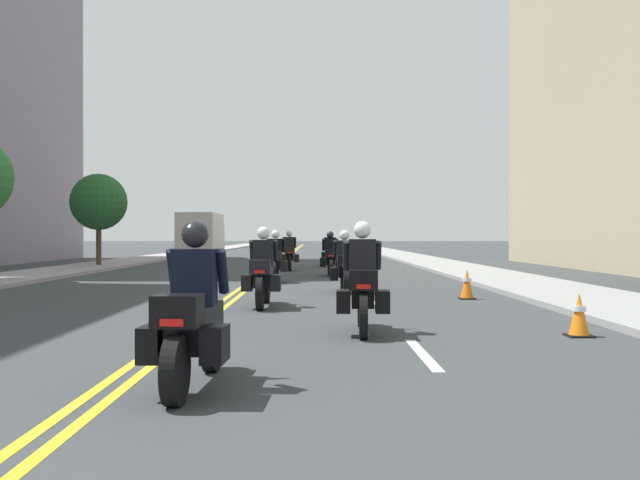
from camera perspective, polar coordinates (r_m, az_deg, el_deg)
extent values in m
plane|color=#35393B|center=(49.00, -2.64, -1.33)|extent=(264.00, 264.00, 0.00)
cube|color=#998F95|center=(49.95, -11.83, -1.24)|extent=(2.93, 144.00, 0.12)
cube|color=gray|center=(49.33, 6.66, -1.25)|extent=(2.93, 144.00, 0.12)
cube|color=yellow|center=(49.00, -2.78, -1.33)|extent=(0.12, 132.00, 0.01)
cube|color=yellow|center=(48.99, -2.50, -1.33)|extent=(0.12, 132.00, 0.01)
cube|color=silver|center=(9.15, 7.99, -8.77)|extent=(0.14, 2.40, 0.01)
cube|color=silver|center=(15.07, 4.66, -5.16)|extent=(0.14, 2.40, 0.01)
cube|color=silver|center=(21.03, 3.22, -3.59)|extent=(0.14, 2.40, 0.01)
cube|color=silver|center=(27.01, 2.42, -2.71)|extent=(0.14, 2.40, 0.01)
cube|color=silver|center=(33.00, 1.92, -2.15)|extent=(0.14, 2.40, 0.01)
cube|color=silver|center=(38.99, 1.56, -1.76)|extent=(0.14, 2.40, 0.01)
cube|color=silver|center=(44.98, 1.31, -1.48)|extent=(0.14, 2.40, 0.01)
cube|color=silver|center=(50.97, 1.11, -1.26)|extent=(0.14, 2.40, 0.01)
cube|color=silver|center=(56.97, 0.95, -1.09)|extent=(0.14, 2.40, 0.01)
cylinder|color=black|center=(7.97, -8.41, -7.95)|extent=(0.17, 0.62, 0.61)
cylinder|color=black|center=(6.44, -11.21, -9.93)|extent=(0.17, 0.62, 0.61)
cube|color=silver|center=(7.93, -8.42, -5.62)|extent=(0.16, 0.33, 0.04)
cube|color=black|center=(7.16, -9.66, -6.62)|extent=(0.39, 1.22, 0.40)
cube|color=black|center=(6.45, -11.04, -5.44)|extent=(0.42, 0.38, 0.28)
cube|color=red|center=(6.28, -11.46, -6.33)|extent=(0.20, 0.04, 0.06)
cube|color=black|center=(6.79, -12.87, -7.87)|extent=(0.22, 0.45, 0.32)
cube|color=black|center=(6.66, -8.18, -8.02)|extent=(0.22, 0.45, 0.32)
cube|color=#B2C1CC|center=(7.62, -8.84, -3.33)|extent=(0.37, 0.14, 0.36)
cube|color=black|center=(7.07, -9.76, -2.89)|extent=(0.41, 0.28, 0.54)
cylinder|color=black|center=(7.27, -11.34, -2.41)|extent=(0.12, 0.29, 0.45)
cylinder|color=black|center=(7.17, -7.62, -2.44)|extent=(0.12, 0.29, 0.45)
sphere|color=black|center=(7.09, -9.71, 0.44)|extent=(0.26, 0.26, 0.26)
cylinder|color=black|center=(11.75, 3.23, -5.15)|extent=(0.14, 0.66, 0.65)
cylinder|color=black|center=(10.29, 3.40, -5.94)|extent=(0.14, 0.66, 0.65)
cube|color=silver|center=(11.72, 3.23, -3.46)|extent=(0.15, 0.33, 0.04)
cube|color=black|center=(10.99, 3.31, -4.06)|extent=(0.37, 1.13, 0.40)
cube|color=black|center=(10.32, 3.39, -3.13)|extent=(0.42, 0.38, 0.28)
cube|color=red|center=(10.13, 3.41, -3.65)|extent=(0.20, 0.04, 0.06)
cube|color=black|center=(10.56, 1.84, -4.79)|extent=(0.22, 0.45, 0.32)
cube|color=black|center=(10.57, 4.88, -4.79)|extent=(0.22, 0.45, 0.32)
cube|color=#B2C1CC|center=(11.44, 3.26, -1.98)|extent=(0.36, 0.14, 0.36)
cube|color=black|center=(10.91, 3.32, -1.49)|extent=(0.41, 0.28, 0.59)
cylinder|color=black|center=(11.06, 2.06, -1.20)|extent=(0.11, 0.28, 0.45)
cylinder|color=black|center=(11.07, 4.54, -1.20)|extent=(0.11, 0.28, 0.45)
sphere|color=white|center=(10.94, 3.31, 0.80)|extent=(0.26, 0.26, 0.26)
cylinder|color=black|center=(15.77, -4.19, -3.69)|extent=(0.13, 0.68, 0.68)
cylinder|color=black|center=(14.17, -4.70, -4.15)|extent=(0.13, 0.68, 0.68)
cube|color=silver|center=(15.74, -4.19, -2.39)|extent=(0.14, 0.32, 0.04)
cube|color=black|center=(14.95, -4.44, -2.84)|extent=(0.33, 1.22, 0.40)
cube|color=black|center=(14.22, -4.68, -2.12)|extent=(0.40, 0.36, 0.28)
cube|color=red|center=(14.04, -4.74, -2.48)|extent=(0.20, 0.03, 0.06)
cube|color=black|center=(14.51, -5.70, -3.33)|extent=(0.21, 0.44, 0.32)
cube|color=black|center=(14.46, -3.49, -3.35)|extent=(0.21, 0.44, 0.32)
cube|color=#B2C1CC|center=(15.45, -4.28, -1.33)|extent=(0.36, 0.13, 0.36)
cube|color=black|center=(14.88, -4.45, -1.04)|extent=(0.40, 0.26, 0.54)
cylinder|color=black|center=(15.05, -5.32, -0.83)|extent=(0.10, 0.28, 0.45)
cylinder|color=black|center=(15.01, -3.49, -0.83)|extent=(0.10, 0.28, 0.45)
sphere|color=white|center=(14.91, -4.44, 0.55)|extent=(0.26, 0.26, 0.26)
cylinder|color=black|center=(19.52, 1.81, -2.98)|extent=(0.14, 0.63, 0.63)
cylinder|color=black|center=(17.98, 2.02, -3.27)|extent=(0.14, 0.63, 0.63)
cube|color=silver|center=(19.50, 1.81, -2.01)|extent=(0.14, 0.32, 0.04)
cube|color=black|center=(18.74, 1.91, -2.27)|extent=(0.33, 1.17, 0.40)
cube|color=black|center=(18.04, 2.01, -1.67)|extent=(0.40, 0.36, 0.28)
cube|color=red|center=(17.85, 2.04, -1.95)|extent=(0.20, 0.03, 0.06)
cube|color=black|center=(18.27, 1.10, -2.65)|extent=(0.20, 0.44, 0.32)
cube|color=black|center=(18.30, 2.86, -2.65)|extent=(0.20, 0.44, 0.32)
cube|color=#B2C1CC|center=(19.21, 1.85, -1.07)|extent=(0.36, 0.12, 0.36)
cube|color=black|center=(18.67, 1.92, -0.85)|extent=(0.40, 0.26, 0.53)
cylinder|color=black|center=(18.81, 1.17, -0.68)|extent=(0.10, 0.28, 0.45)
cylinder|color=black|center=(18.83, 2.63, -0.68)|extent=(0.10, 0.28, 0.45)
sphere|color=white|center=(18.70, 1.92, 0.40)|extent=(0.26, 0.26, 0.26)
cylinder|color=black|center=(23.68, -3.39, -2.35)|extent=(0.11, 0.67, 0.66)
cylinder|color=black|center=(22.09, -3.57, -2.54)|extent=(0.11, 0.67, 0.66)
cube|color=silver|center=(23.67, -3.39, -1.50)|extent=(0.14, 0.32, 0.04)
cube|color=black|center=(22.88, -3.48, -1.74)|extent=(0.33, 1.21, 0.40)
cube|color=black|center=(22.15, -3.56, -1.24)|extent=(0.40, 0.36, 0.28)
cube|color=red|center=(21.97, -3.59, -1.47)|extent=(0.20, 0.03, 0.06)
cube|color=black|center=(22.42, -4.25, -2.04)|extent=(0.20, 0.44, 0.32)
cube|color=black|center=(22.39, -2.82, -2.04)|extent=(0.20, 0.44, 0.32)
cube|color=#B2C1CC|center=(23.38, -3.42, -0.77)|extent=(0.36, 0.13, 0.36)
cube|color=black|center=(22.81, -3.49, -0.57)|extent=(0.40, 0.26, 0.54)
cylinder|color=black|center=(22.98, -4.07, -0.44)|extent=(0.10, 0.28, 0.45)
cylinder|color=black|center=(22.95, -2.87, -0.44)|extent=(0.10, 0.28, 0.45)
sphere|color=white|center=(22.84, -3.48, 0.45)|extent=(0.26, 0.26, 0.26)
cylinder|color=black|center=(27.12, 0.74, -2.03)|extent=(0.13, 0.64, 0.64)
cylinder|color=black|center=(25.61, 0.86, -2.17)|extent=(0.13, 0.64, 0.64)
cube|color=silver|center=(27.11, 0.74, -1.31)|extent=(0.15, 0.32, 0.04)
cube|color=black|center=(26.35, 0.80, -1.49)|extent=(0.34, 1.16, 0.40)
cube|color=black|center=(25.66, 0.85, -1.05)|extent=(0.41, 0.37, 0.28)
cube|color=red|center=(25.48, 0.87, -1.24)|extent=(0.20, 0.03, 0.06)
cube|color=black|center=(25.89, 0.22, -1.74)|extent=(0.21, 0.44, 0.32)
cube|color=black|center=(25.91, 1.45, -1.74)|extent=(0.21, 0.44, 0.32)
cube|color=#B2C1CC|center=(26.83, 0.76, -0.64)|extent=(0.36, 0.13, 0.36)
cube|color=black|center=(26.29, 0.80, -0.48)|extent=(0.40, 0.27, 0.53)
cylinder|color=black|center=(26.43, 0.27, -0.36)|extent=(0.10, 0.28, 0.45)
cylinder|color=black|center=(26.45, 1.31, -0.36)|extent=(0.10, 0.28, 0.45)
sphere|color=black|center=(26.32, 0.80, 0.41)|extent=(0.26, 0.26, 0.26)
cylinder|color=black|center=(31.30, -2.43, -1.67)|extent=(0.15, 0.68, 0.68)
cylinder|color=black|center=(29.68, -2.37, -1.79)|extent=(0.15, 0.68, 0.68)
cube|color=silver|center=(31.29, -2.43, -1.02)|extent=(0.16, 0.33, 0.04)
cube|color=black|center=(30.48, -2.40, -1.20)|extent=(0.39, 1.26, 0.40)
cube|color=black|center=(29.74, -2.37, -0.82)|extent=(0.42, 0.38, 0.28)
cube|color=red|center=(29.55, -2.36, -0.98)|extent=(0.20, 0.04, 0.06)
cube|color=black|center=(29.99, -2.92, -1.42)|extent=(0.22, 0.45, 0.32)
cube|color=black|center=(30.00, -1.85, -1.42)|extent=(0.22, 0.45, 0.32)
cube|color=#B2C1CC|center=(30.99, -2.42, -0.47)|extent=(0.37, 0.14, 0.36)
cube|color=black|center=(30.42, -2.40, -0.29)|extent=(0.41, 0.28, 0.57)
cylinder|color=black|center=(30.57, -2.85, -0.19)|extent=(0.12, 0.29, 0.45)
cylinder|color=black|center=(30.58, -1.96, -0.19)|extent=(0.12, 0.29, 0.45)
sphere|color=white|center=(30.45, -2.40, 0.51)|extent=(0.26, 0.26, 0.26)
cylinder|color=black|center=(35.27, 0.81, -1.44)|extent=(0.15, 0.68, 0.68)
cylinder|color=black|center=(33.63, 0.74, -1.53)|extent=(0.15, 0.68, 0.68)
cube|color=silver|center=(35.26, 0.81, -0.86)|extent=(0.15, 0.33, 0.04)
cube|color=black|center=(34.44, 0.78, -1.02)|extent=(0.37, 1.26, 0.40)
cube|color=black|center=(33.70, 0.75, -0.68)|extent=(0.41, 0.38, 0.28)
cube|color=red|center=(33.51, 0.74, -0.82)|extent=(0.20, 0.04, 0.06)
cube|color=black|center=(33.96, 0.28, -1.21)|extent=(0.22, 0.45, 0.32)
cube|color=black|center=(33.95, 1.23, -1.21)|extent=(0.22, 0.45, 0.32)
cube|color=#B2C1CC|center=(34.96, 0.80, -0.38)|extent=(0.36, 0.14, 0.36)
cube|color=black|center=(34.39, 0.77, -0.24)|extent=(0.41, 0.28, 0.54)
cylinder|color=black|center=(34.54, 0.38, -0.15)|extent=(0.11, 0.28, 0.45)
cylinder|color=black|center=(34.53, 1.18, -0.15)|extent=(0.11, 0.28, 0.45)
sphere|color=black|center=(34.41, 0.78, 0.45)|extent=(0.26, 0.26, 0.26)
cube|color=black|center=(17.05, 11.38, -4.49)|extent=(0.36, 0.36, 0.03)
cone|color=orange|center=(17.02, 11.38, -3.32)|extent=(0.29, 0.29, 0.66)
cylinder|color=white|center=(17.02, 11.38, -3.05)|extent=(0.20, 0.20, 0.08)
cube|color=black|center=(11.23, 19.53, -7.03)|extent=(0.36, 0.36, 0.03)
cone|color=orange|center=(11.19, 19.53, -5.42)|extent=(0.29, 0.29, 0.60)
cylinder|color=white|center=(11.18, 19.53, -5.05)|extent=(0.20, 0.20, 0.08)
cylinder|color=#4A3924|center=(34.88, -16.85, -0.33)|extent=(0.24, 0.24, 2.08)
sphere|color=#235528|center=(34.91, -16.85, 2.86)|extent=(2.57, 2.57, 2.57)
cube|color=#BAB1CB|center=(48.50, -8.74, -0.05)|extent=(2.00, 1.80, 2.20)
cube|color=silver|center=(45.53, -9.29, 0.30)|extent=(2.20, 5.20, 2.80)
cylinder|color=black|center=(48.11, -8.81, -0.83)|extent=(2.00, 0.90, 0.90)
cylinder|color=black|center=(43.96, -9.61, -0.94)|extent=(2.00, 0.90, 0.90)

